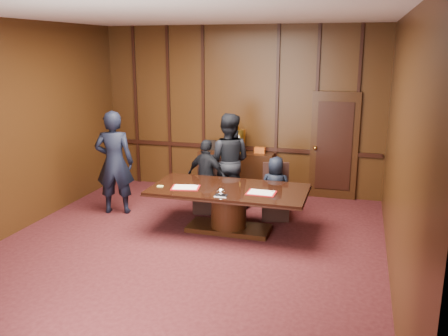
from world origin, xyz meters
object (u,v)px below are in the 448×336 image
at_px(sideboard, 236,171).
at_px(witness_right, 228,161).
at_px(conference_table, 229,202).
at_px(signatory_right, 275,188).
at_px(witness_left, 114,163).
at_px(signatory_left, 207,176).

xyz_separation_m(sideboard, witness_right, (0.08, -0.94, 0.44)).
xyz_separation_m(conference_table, witness_right, (-0.36, 1.22, 0.41)).
height_order(signatory_right, witness_right, witness_right).
height_order(signatory_right, witness_left, witness_left).
distance_m(sideboard, conference_table, 2.20).
distance_m(sideboard, witness_right, 1.04).
bearing_deg(conference_table, signatory_right, 50.91).
xyz_separation_m(signatory_left, witness_right, (0.29, 0.42, 0.22)).
xyz_separation_m(sideboard, signatory_left, (-0.21, -1.36, 0.21)).
relative_size(signatory_right, witness_right, 0.63).
xyz_separation_m(sideboard, conference_table, (0.44, -2.16, 0.02)).
xyz_separation_m(signatory_left, witness_left, (-1.64, -0.49, 0.27)).
xyz_separation_m(sideboard, signatory_right, (1.09, -1.36, 0.09)).
xyz_separation_m(sideboard, witness_left, (-1.86, -1.85, 0.48)).
relative_size(conference_table, signatory_left, 1.87).
bearing_deg(signatory_right, witness_right, -23.42).
bearing_deg(signatory_left, signatory_right, -165.97).
xyz_separation_m(conference_table, signatory_right, (0.65, 0.80, 0.07)).
bearing_deg(witness_right, witness_left, 22.07).
relative_size(conference_table, signatory_right, 2.26).
bearing_deg(witness_right, signatory_right, 154.21).
relative_size(sideboard, signatory_right, 1.38).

